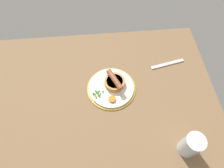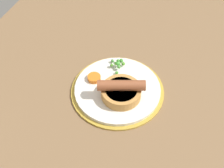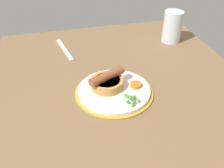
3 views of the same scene
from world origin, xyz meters
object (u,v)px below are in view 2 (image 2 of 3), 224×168
(dinner_plate, at_px, (118,91))
(sausage_pudding, at_px, (121,91))
(pea_pile, at_px, (118,64))
(carrot_slice_0, at_px, (94,78))

(dinner_plate, height_order, sausage_pudding, sausage_pudding)
(dinner_plate, height_order, pea_pile, pea_pile)
(dinner_plate, distance_m, sausage_pudding, 0.04)
(sausage_pudding, xyz_separation_m, carrot_slice_0, (0.02, 0.08, -0.01))
(sausage_pudding, xyz_separation_m, pea_pile, (0.09, 0.05, -0.01))
(pea_pile, relative_size, carrot_slice_0, 1.64)
(pea_pile, bearing_deg, dinner_plate, -155.66)
(sausage_pudding, relative_size, pea_pile, 2.10)
(sausage_pudding, bearing_deg, pea_pile, -85.75)
(sausage_pudding, distance_m, carrot_slice_0, 0.09)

